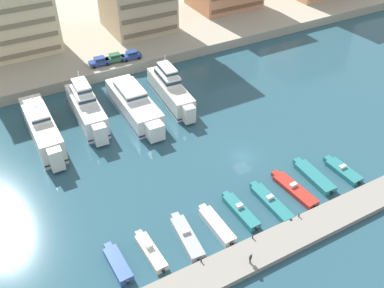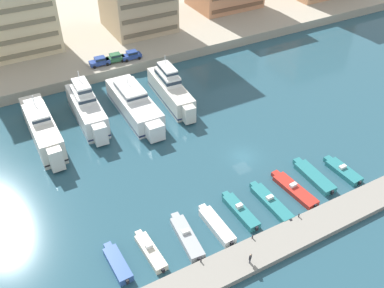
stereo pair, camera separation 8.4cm
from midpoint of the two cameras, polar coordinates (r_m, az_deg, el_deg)
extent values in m
plane|color=#285160|center=(68.45, 6.81, -1.65)|extent=(400.00, 400.00, 0.00)
cube|color=#ADA38E|center=(122.42, -12.27, 17.08)|extent=(180.00, 70.00, 2.11)
cube|color=gray|center=(59.46, 16.03, -10.36)|extent=(120.00, 4.40, 0.81)
cube|color=silver|center=(74.30, -19.36, 1.88)|extent=(3.73, 15.80, 4.29)
cube|color=silver|center=(67.21, -17.71, -1.90)|extent=(2.03, 1.85, 3.65)
cube|color=black|center=(75.09, -19.14, 1.02)|extent=(3.77, 15.96, 0.24)
cube|color=white|center=(73.78, -20.01, 4.10)|extent=(2.89, 6.64, 1.31)
cube|color=#233342|center=(73.71, -20.03, 4.18)|extent=(2.93, 6.71, 0.47)
cylinder|color=silver|center=(73.83, -20.43, 5.47)|extent=(0.16, 0.16, 1.80)
cube|color=silver|center=(81.83, -20.53, 4.35)|extent=(3.13, 0.91, 0.20)
cube|color=white|center=(77.02, -13.86, 4.33)|extent=(4.40, 13.94, 4.04)
cube|color=white|center=(70.66, -12.19, 1.30)|extent=(2.20, 2.02, 3.43)
cube|color=#192347|center=(77.74, -13.72, 3.53)|extent=(4.44, 14.08, 0.24)
cube|color=white|center=(76.45, -14.38, 6.43)|extent=(3.24, 5.91, 1.47)
cube|color=#233342|center=(76.37, -14.40, 6.52)|extent=(3.28, 5.97, 0.53)
cube|color=white|center=(75.70, -14.56, 7.39)|extent=(2.53, 4.61, 1.52)
cube|color=#233342|center=(75.62, -14.57, 7.48)|extent=(2.56, 4.65, 0.55)
cylinder|color=silver|center=(75.65, -14.93, 8.76)|extent=(0.16, 0.16, 1.80)
cube|color=white|center=(83.67, -15.12, 6.29)|extent=(3.33, 1.02, 0.20)
cube|color=white|center=(77.75, -7.79, 5.23)|extent=(5.08, 16.11, 3.37)
cube|color=white|center=(70.64, -5.01, 1.76)|extent=(2.73, 2.49, 2.87)
cube|color=#192347|center=(78.34, -7.72, 4.56)|extent=(5.13, 16.27, 0.24)
cube|color=white|center=(77.46, -8.28, 7.13)|extent=(3.90, 6.78, 1.40)
cube|color=#233342|center=(77.39, -8.29, 7.22)|extent=(3.95, 6.85, 0.50)
cylinder|color=silver|center=(77.49, -8.66, 8.48)|extent=(0.16, 0.16, 1.80)
cube|color=white|center=(85.03, -9.91, 7.51)|extent=(4.19, 0.94, 0.20)
cube|color=silver|center=(80.58, -2.94, 6.94)|extent=(4.52, 14.99, 3.60)
cube|color=silver|center=(74.19, -0.46, 4.03)|extent=(2.10, 1.93, 3.06)
cube|color=#192347|center=(81.20, -2.92, 6.23)|extent=(4.57, 15.14, 0.24)
cube|color=white|center=(80.13, -3.32, 8.94)|extent=(3.20, 6.38, 1.75)
cube|color=#233342|center=(80.04, -3.32, 9.05)|extent=(3.24, 6.44, 0.63)
cube|color=white|center=(79.40, -3.36, 9.89)|extent=(2.50, 4.97, 1.27)
cube|color=#233342|center=(79.34, -3.36, 9.97)|extent=(2.53, 5.02, 0.46)
cylinder|color=silver|center=(79.46, -3.66, 11.15)|extent=(0.16, 0.16, 1.80)
cube|color=silver|center=(87.33, -4.96, 8.89)|extent=(3.12, 1.09, 0.20)
cube|color=#33569E|center=(54.00, -9.86, -15.56)|extent=(1.93, 5.47, 1.01)
cube|color=#33569E|center=(55.83, -11.11, -13.32)|extent=(0.98, 0.82, 0.86)
cube|color=black|center=(52.25, -8.58, -17.72)|extent=(0.37, 0.29, 0.60)
cube|color=beige|center=(54.62, -5.51, -14.20)|extent=(1.88, 6.12, 0.91)
cube|color=beige|center=(56.58, -7.09, -11.86)|extent=(0.92, 0.76, 0.77)
cube|color=silver|center=(54.30, -5.78, -13.39)|extent=(0.91, 0.64, 0.58)
cube|color=#283847|center=(54.39, -5.93, -13.13)|extent=(0.81, 0.12, 0.35)
cube|color=black|center=(52.76, -3.87, -16.49)|extent=(0.37, 0.30, 0.60)
cube|color=#9EA3A8|center=(55.76, -0.67, -12.42)|extent=(2.47, 7.21, 0.96)
cube|color=#9EA3A8|center=(58.13, -2.23, -9.69)|extent=(1.11, 0.94, 0.81)
cube|color=silver|center=(55.54, -0.90, -11.58)|extent=(1.09, 0.68, 0.43)
cube|color=#283847|center=(55.66, -1.01, -11.34)|extent=(0.95, 0.16, 0.26)
cube|color=black|center=(53.56, 0.98, -15.13)|extent=(0.38, 0.31, 0.60)
cube|color=white|center=(57.07, 3.34, -10.88)|extent=(1.92, 6.53, 1.04)
cube|color=white|center=(59.08, 1.44, -8.61)|extent=(1.00, 0.82, 0.88)
cube|color=black|center=(55.19, 5.32, -13.08)|extent=(0.37, 0.29, 0.60)
cube|color=teal|center=(59.07, 6.52, -8.99)|extent=(1.87, 6.71, 0.95)
cube|color=teal|center=(61.08, 4.52, -6.83)|extent=(0.95, 0.79, 0.81)
cube|color=silver|center=(58.80, 6.29, -8.20)|extent=(0.95, 0.62, 0.51)
cube|color=#283847|center=(58.90, 6.14, -7.98)|extent=(0.85, 0.10, 0.31)
cube|color=black|center=(57.19, 8.61, -11.08)|extent=(0.37, 0.29, 0.60)
cube|color=teal|center=(60.91, 10.56, -7.76)|extent=(2.02, 7.56, 0.84)
cube|color=teal|center=(63.07, 8.23, -5.47)|extent=(1.04, 0.86, 0.72)
cube|color=silver|center=(60.74, 10.30, -7.01)|extent=(1.04, 0.62, 0.45)
cube|color=#283847|center=(60.84, 10.14, -6.81)|extent=(0.93, 0.10, 0.27)
cube|color=black|center=(58.93, 12.98, -9.99)|extent=(0.37, 0.29, 0.60)
cube|color=red|center=(63.54, 13.58, -6.00)|extent=(2.64, 7.56, 0.73)
cube|color=red|center=(65.50, 11.09, -3.95)|extent=(1.20, 1.01, 0.62)
cube|color=silver|center=(63.39, 13.31, -5.33)|extent=(1.17, 0.69, 0.46)
cube|color=#283847|center=(63.47, 13.14, -5.14)|extent=(1.03, 0.16, 0.28)
cube|color=black|center=(61.77, 16.10, -7.94)|extent=(0.38, 0.31, 0.60)
cube|color=teal|center=(66.21, 16.02, -4.27)|extent=(2.32, 7.16, 0.89)
cube|color=teal|center=(68.29, 13.88, -2.30)|extent=(1.21, 1.00, 0.76)
cube|color=black|center=(64.33, 18.17, -6.13)|extent=(0.37, 0.29, 0.60)
cube|color=teal|center=(68.62, 19.56, -3.46)|extent=(2.29, 5.83, 0.81)
cube|color=teal|center=(70.10, 17.65, -1.95)|extent=(1.18, 0.98, 0.69)
cube|color=silver|center=(68.43, 19.41, -2.88)|extent=(1.17, 0.64, 0.40)
cube|color=#283847|center=(68.51, 19.25, -2.71)|extent=(1.05, 0.12, 0.24)
cube|color=black|center=(67.26, 21.44, -4.82)|extent=(0.37, 0.29, 0.60)
cube|color=#28428E|center=(90.57, -12.28, 10.59)|extent=(4.17, 1.88, 0.80)
cube|color=#28428E|center=(90.27, -12.25, 11.03)|extent=(2.17, 1.65, 0.68)
cube|color=#1E2833|center=(90.27, -12.25, 11.03)|extent=(2.13, 1.67, 0.37)
cylinder|color=black|center=(89.76, -12.92, 9.94)|extent=(0.65, 0.25, 0.64)
cylinder|color=black|center=(91.24, -13.22, 10.38)|extent=(0.65, 0.25, 0.64)
cylinder|color=black|center=(90.29, -11.26, 10.36)|extent=(0.65, 0.25, 0.64)
cylinder|color=black|center=(91.77, -11.58, 10.79)|extent=(0.65, 0.25, 0.64)
cube|color=#2D6642|center=(91.35, -10.32, 11.11)|extent=(4.21, 1.99, 0.80)
cube|color=#2D6642|center=(91.06, -10.28, 11.54)|extent=(2.21, 1.71, 0.68)
cube|color=#1E2833|center=(91.06, -10.28, 11.54)|extent=(2.17, 1.72, 0.37)
cylinder|color=black|center=(90.52, -10.97, 10.47)|extent=(0.65, 0.27, 0.64)
cylinder|color=black|center=(92.01, -11.26, 10.91)|extent=(0.65, 0.27, 0.64)
cylinder|color=black|center=(91.09, -9.32, 10.86)|extent=(0.65, 0.27, 0.64)
cylinder|color=black|center=(92.56, -9.63, 11.28)|extent=(0.65, 0.27, 0.64)
cube|color=#28428E|center=(91.94, -8.14, 11.53)|extent=(4.16, 1.84, 0.80)
cube|color=#28428E|center=(91.66, -8.10, 11.96)|extent=(2.15, 1.63, 0.68)
cube|color=#1E2833|center=(91.66, -8.10, 11.96)|extent=(2.11, 1.65, 0.37)
cylinder|color=black|center=(91.03, -8.74, 10.90)|extent=(0.65, 0.24, 0.64)
cylinder|color=black|center=(92.48, -9.11, 11.32)|extent=(0.65, 0.24, 0.64)
cylinder|color=black|center=(91.78, -7.13, 11.29)|extent=(0.65, 0.24, 0.64)
cylinder|color=black|center=(93.22, -7.52, 11.70)|extent=(0.65, 0.24, 0.64)
cube|color=#7E7359|center=(96.36, -21.94, 10.95)|extent=(16.83, 0.24, 0.90)
cube|color=#7E7359|center=(95.12, -22.38, 12.58)|extent=(16.83, 0.24, 0.90)
cube|color=#7E7359|center=(93.97, -22.84, 14.26)|extent=(16.83, 0.24, 0.90)
cube|color=#7E7359|center=(92.91, -23.32, 15.97)|extent=(16.83, 0.24, 0.90)
cube|color=#6D5F4B|center=(100.23, -5.52, 14.65)|extent=(13.23, 0.24, 0.90)
cube|color=#6D5F4B|center=(98.96, -5.64, 16.41)|extent=(13.23, 0.24, 0.90)
cube|color=#6D5F4B|center=(97.78, -5.76, 18.21)|extent=(13.23, 0.24, 0.90)
cube|color=brown|center=(114.52, 6.08, 17.67)|extent=(15.47, 0.24, 0.90)
cylinder|color=#282D3D|center=(53.23, 7.75, -15.09)|extent=(0.13, 0.13, 0.79)
cylinder|color=#282D3D|center=(53.14, 7.69, -15.21)|extent=(0.13, 0.13, 0.79)
cube|color=#232328|center=(52.63, 7.78, -14.69)|extent=(0.48, 0.43, 0.60)
cylinder|color=#232328|center=(52.83, 7.88, -14.52)|extent=(0.09, 0.09, 0.60)
cylinder|color=#232328|center=(52.52, 7.68, -14.94)|extent=(0.09, 0.09, 0.60)
sphere|color=tan|center=(52.31, 7.82, -14.42)|extent=(0.22, 0.22, 0.22)
cylinder|color=#2D2D33|center=(52.94, 1.19, -15.30)|extent=(0.18, 0.18, 0.45)
sphere|color=#2D2D33|center=(52.71, 1.19, -15.11)|extent=(0.20, 0.20, 0.20)
cylinder|color=#2D2D33|center=(55.68, 8.04, -12.17)|extent=(0.18, 0.18, 0.45)
sphere|color=#2D2D33|center=(55.46, 8.07, -11.98)|extent=(0.20, 0.20, 0.20)
cylinder|color=#2D2D33|center=(59.23, 14.02, -9.23)|extent=(0.18, 0.18, 0.45)
sphere|color=#2D2D33|center=(59.03, 14.07, -9.04)|extent=(0.20, 0.20, 0.20)
camera|label=1|loc=(0.04, -90.04, -0.03)|focal=40.00mm
camera|label=2|loc=(0.04, 89.96, 0.03)|focal=40.00mm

